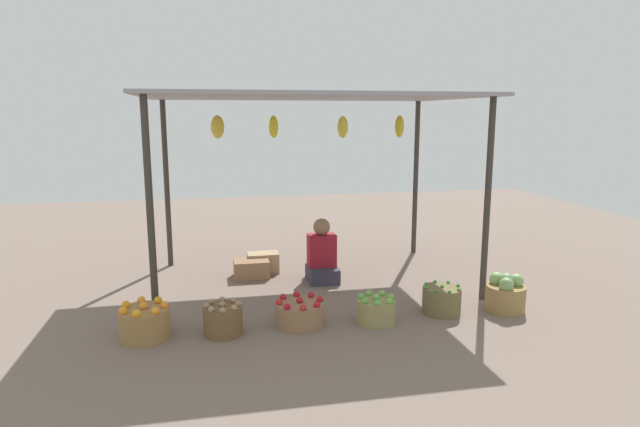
# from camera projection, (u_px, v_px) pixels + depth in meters

# --- Properties ---
(ground_plane) EXTENTS (14.00, 14.00, 0.00)m
(ground_plane) POSITION_uv_depth(u_px,v_px,m) (311.00, 280.00, 6.68)
(ground_plane) COLOR #78655A
(market_stall_structure) EXTENTS (3.81, 2.39, 2.26)m
(market_stall_structure) POSITION_uv_depth(u_px,v_px,m) (310.00, 108.00, 6.29)
(market_stall_structure) COLOR #38332D
(market_stall_structure) RESTS_ON ground
(vendor_person) EXTENTS (0.36, 0.44, 0.78)m
(vendor_person) POSITION_uv_depth(u_px,v_px,m) (322.00, 257.00, 6.63)
(vendor_person) COLOR #353343
(vendor_person) RESTS_ON ground
(basket_oranges) EXTENTS (0.46, 0.46, 0.35)m
(basket_oranges) POSITION_uv_depth(u_px,v_px,m) (145.00, 322.00, 4.94)
(basket_oranges) COLOR olive
(basket_oranges) RESTS_ON ground
(basket_potatoes) EXTENTS (0.37, 0.37, 0.32)m
(basket_potatoes) POSITION_uv_depth(u_px,v_px,m) (223.00, 320.00, 5.03)
(basket_potatoes) COLOR brown
(basket_potatoes) RESTS_ON ground
(basket_red_apples) EXTENTS (0.49, 0.49, 0.29)m
(basket_red_apples) POSITION_uv_depth(u_px,v_px,m) (300.00, 313.00, 5.25)
(basket_red_apples) COLOR #8F6B4A
(basket_red_apples) RESTS_ON ground
(basket_green_apples) EXTENTS (0.39, 0.39, 0.29)m
(basket_green_apples) POSITION_uv_depth(u_px,v_px,m) (376.00, 310.00, 5.32)
(basket_green_apples) COLOR #958953
(basket_green_apples) RESTS_ON ground
(basket_green_chilies) EXTENTS (0.40, 0.40, 0.31)m
(basket_green_chilies) POSITION_uv_depth(u_px,v_px,m) (442.00, 300.00, 5.56)
(basket_green_chilies) COLOR brown
(basket_green_chilies) RESTS_ON ground
(basket_cabbages) EXTENTS (0.41, 0.41, 0.41)m
(basket_cabbages) POSITION_uv_depth(u_px,v_px,m) (505.00, 294.00, 5.62)
(basket_cabbages) COLOR olive
(basket_cabbages) RESTS_ON ground
(wooden_crate_near_vendor) EXTENTS (0.44, 0.33, 0.22)m
(wooden_crate_near_vendor) POSITION_uv_depth(u_px,v_px,m) (251.00, 269.00, 6.80)
(wooden_crate_near_vendor) COLOR #926B48
(wooden_crate_near_vendor) RESTS_ON ground
(wooden_crate_stacked_rear) EXTENTS (0.40, 0.26, 0.25)m
(wooden_crate_stacked_rear) POSITION_uv_depth(u_px,v_px,m) (263.00, 262.00, 7.02)
(wooden_crate_stacked_rear) COLOR tan
(wooden_crate_stacked_rear) RESTS_ON ground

